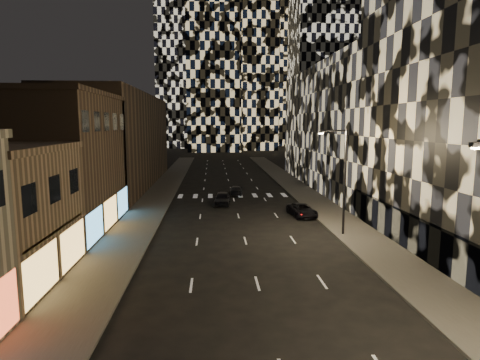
{
  "coord_description": "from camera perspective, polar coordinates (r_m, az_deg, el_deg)",
  "views": [
    {
      "loc": [
        -2.64,
        -3.12,
        9.65
      ],
      "look_at": [
        -0.88,
        22.62,
        6.0
      ],
      "focal_mm": 30.0,
      "sensor_mm": 36.0,
      "label": 1
    }
  ],
  "objects": [
    {
      "name": "sidewalk_left",
      "position": [
        54.47,
        -11.63,
        -2.24
      ],
      "size": [
        4.0,
        120.0,
        0.15
      ],
      "primitive_type": "cube",
      "color": "#47443F",
      "rests_on": "ground"
    },
    {
      "name": "sidewalk_right",
      "position": [
        55.43,
        9.33,
        -2.0
      ],
      "size": [
        4.0,
        120.0,
        0.15
      ],
      "primitive_type": "cube",
      "color": "#47443F",
      "rests_on": "ground"
    },
    {
      "name": "curb_left",
      "position": [
        54.23,
        -9.43,
        -2.23
      ],
      "size": [
        0.2,
        120.0,
        0.15
      ],
      "primitive_type": "cube",
      "color": "#4C4C47",
      "rests_on": "ground"
    },
    {
      "name": "curb_right",
      "position": [
        54.99,
        7.2,
        -2.04
      ],
      "size": [
        0.2,
        120.0,
        0.15
      ],
      "primitive_type": "cube",
      "color": "#4C4C47",
      "rests_on": "ground"
    },
    {
      "name": "retail_brown",
      "position": [
        39.5,
        -25.23,
        1.98
      ],
      "size": [
        10.0,
        15.0,
        12.0
      ],
      "primitive_type": "cube",
      "color": "brown",
      "rests_on": "ground"
    },
    {
      "name": "retail_filler_left",
      "position": [
        64.78,
        -16.8,
        5.37
      ],
      "size": [
        10.0,
        40.0,
        14.0
      ],
      "primitive_type": "cube",
      "color": "brown",
      "rests_on": "ground"
    },
    {
      "name": "midrise_base",
      "position": [
        32.44,
        23.86,
        -7.2
      ],
      "size": [
        0.6,
        25.0,
        3.0
      ],
      "primitive_type": "cube",
      "color": "#383838",
      "rests_on": "ground"
    },
    {
      "name": "midrise_filler_right",
      "position": [
        64.24,
        16.85,
        7.13
      ],
      "size": [
        16.0,
        40.0,
        18.0
      ],
      "primitive_type": "cube",
      "color": "#232326",
      "rests_on": "ground"
    },
    {
      "name": "tower_right_mid",
      "position": [
        148.73,
        11.91,
        23.63
      ],
      "size": [
        20.0,
        20.0,
        100.0
      ],
      "primitive_type": "cube",
      "color": "black",
      "rests_on": "ground"
    },
    {
      "name": "tower_center_low",
      "position": [
        148.04,
        -3.84,
        22.85
      ],
      "size": [
        18.0,
        18.0,
        95.0
      ],
      "primitive_type": "cube",
      "color": "black",
      "rests_on": "ground"
    },
    {
      "name": "streetlight_far",
      "position": [
        35.16,
        14.34,
        0.78
      ],
      "size": [
        2.55,
        0.25,
        9.0
      ],
      "color": "black",
      "rests_on": "sidewalk_right"
    },
    {
      "name": "car_dark_midlane",
      "position": [
        47.98,
        -2.55,
        -2.63
      ],
      "size": [
        2.18,
        4.61,
        1.53
      ],
      "primitive_type": "imported",
      "rotation": [
        0.0,
        0.0,
        -0.09
      ],
      "color": "black",
      "rests_on": "ground"
    },
    {
      "name": "car_dark_oncoming",
      "position": [
        54.67,
        -0.57,
        -1.47
      ],
      "size": [
        2.07,
        4.3,
        1.21
      ],
      "primitive_type": "imported",
      "rotation": [
        0.0,
        0.0,
        3.05
      ],
      "color": "black",
      "rests_on": "ground"
    },
    {
      "name": "car_dark_rightlane",
      "position": [
        42.52,
        8.81,
        -4.25
      ],
      "size": [
        2.75,
        4.99,
        1.32
      ],
      "primitive_type": "imported",
      "rotation": [
        0.0,
        0.0,
        0.12
      ],
      "color": "black",
      "rests_on": "ground"
    }
  ]
}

